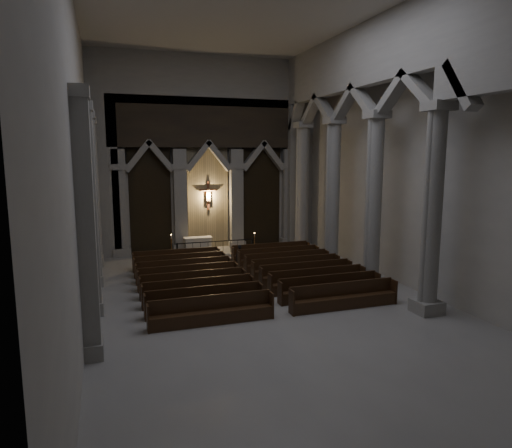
# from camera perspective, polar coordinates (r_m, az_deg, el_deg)

# --- Properties ---
(room) EXTENTS (24.00, 24.10, 12.00)m
(room) POSITION_cam_1_polar(r_m,az_deg,el_deg) (17.74, 2.14, 13.52)
(room) COLOR #989590
(room) RESTS_ON ground
(sanctuary_wall) EXTENTS (14.00, 0.77, 12.00)m
(sanctuary_wall) POSITION_cam_1_polar(r_m,az_deg,el_deg) (28.78, -6.02, 9.73)
(sanctuary_wall) COLOR gray
(sanctuary_wall) RESTS_ON ground
(right_arcade) EXTENTS (1.00, 24.00, 12.00)m
(right_arcade) POSITION_cam_1_polar(r_m,az_deg,el_deg) (21.43, 15.13, 13.03)
(right_arcade) COLOR gray
(right_arcade) RESTS_ON ground
(left_pilasters) EXTENTS (0.60, 13.00, 8.03)m
(left_pilasters) POSITION_cam_1_polar(r_m,az_deg,el_deg) (20.21, -19.87, 1.95)
(left_pilasters) COLOR gray
(left_pilasters) RESTS_ON ground
(sanctuary_step) EXTENTS (8.50, 2.60, 0.15)m
(sanctuary_step) POSITION_cam_1_polar(r_m,az_deg,el_deg) (28.52, -5.41, -3.49)
(sanctuary_step) COLOR gray
(sanctuary_step) RESTS_ON ground
(altar) EXTENTS (1.72, 0.69, 0.88)m
(altar) POSITION_cam_1_polar(r_m,az_deg,el_deg) (28.41, -7.27, -2.51)
(altar) COLOR beige
(altar) RESTS_ON sanctuary_step
(altar_rail) EXTENTS (4.73, 0.09, 0.93)m
(altar_rail) POSITION_cam_1_polar(r_m,az_deg,el_deg) (27.69, -5.07, -2.72)
(altar_rail) COLOR black
(altar_rail) RESTS_ON ground
(candle_stand_left) EXTENTS (0.26, 0.26, 1.56)m
(candle_stand_left) POSITION_cam_1_polar(r_m,az_deg,el_deg) (26.83, -10.50, -3.63)
(candle_stand_left) COLOR #A86D33
(candle_stand_left) RESTS_ON ground
(candle_stand_right) EXTENTS (0.22, 0.22, 1.28)m
(candle_stand_right) POSITION_cam_1_polar(r_m,az_deg,el_deg) (28.39, -0.18, -2.94)
(candle_stand_right) COLOR #A86D33
(candle_stand_right) RESTS_ON ground
(pews) EXTENTS (10.03, 8.97, 1.03)m
(pews) POSITION_cam_1_polar(r_m,az_deg,el_deg) (21.54, -0.99, -6.82)
(pews) COLOR black
(pews) RESTS_ON ground
(worshipper) EXTENTS (0.54, 0.46, 1.27)m
(worshipper) POSITION_cam_1_polar(r_m,az_deg,el_deg) (24.70, -2.01, -4.07)
(worshipper) COLOR black
(worshipper) RESTS_ON ground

